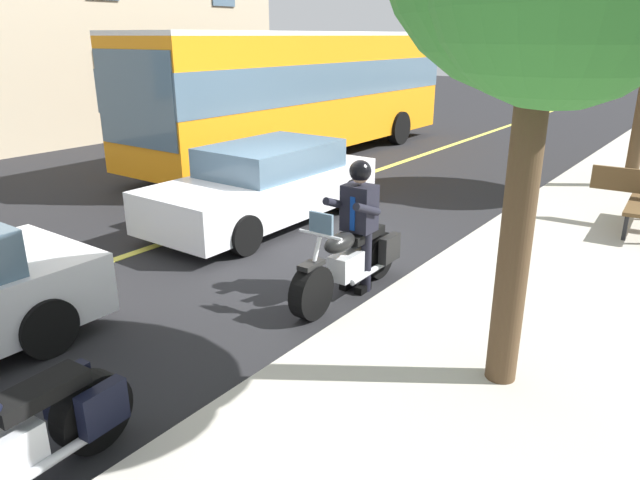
% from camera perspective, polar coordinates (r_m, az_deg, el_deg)
% --- Properties ---
extents(ground_plane, '(80.00, 80.00, 0.00)m').
position_cam_1_polar(ground_plane, '(9.17, -2.22, -1.14)').
color(ground_plane, black).
extents(sidewalk_curb, '(60.00, 5.00, 0.15)m').
position_cam_1_polar(sidewalk_curb, '(7.45, 26.29, -7.68)').
color(sidewalk_curb, '#B2ADA0').
rests_on(sidewalk_curb, ground_plane).
extents(lane_center_stripe, '(60.00, 0.16, 0.01)m').
position_cam_1_polar(lane_center_stripe, '(10.47, -10.83, 1.18)').
color(lane_center_stripe, '#E5DB4C').
rests_on(lane_center_stripe, ground_plane).
extents(motorcycle_main, '(2.21, 0.61, 1.26)m').
position_cam_1_polar(motorcycle_main, '(7.55, 2.95, -2.09)').
color(motorcycle_main, black).
rests_on(motorcycle_main, ground_plane).
extents(rider_main, '(0.62, 0.55, 1.74)m').
position_cam_1_polar(rider_main, '(7.51, 3.79, 2.50)').
color(rider_main, black).
rests_on(rider_main, ground_plane).
extents(motorcycle_parked, '(2.22, 0.68, 1.26)m').
position_cam_1_polar(motorcycle_parked, '(4.91, -28.28, -17.44)').
color(motorcycle_parked, black).
rests_on(motorcycle_parked, ground_plane).
extents(bus_far, '(11.05, 2.70, 3.30)m').
position_cam_1_polar(bus_far, '(16.37, -1.59, 14.67)').
color(bus_far, orange).
rests_on(bus_far, ground_plane).
extents(car_silver, '(4.60, 1.92, 1.40)m').
position_cam_1_polar(car_silver, '(10.53, -5.23, 5.43)').
color(car_silver, white).
rests_on(car_silver, ground_plane).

